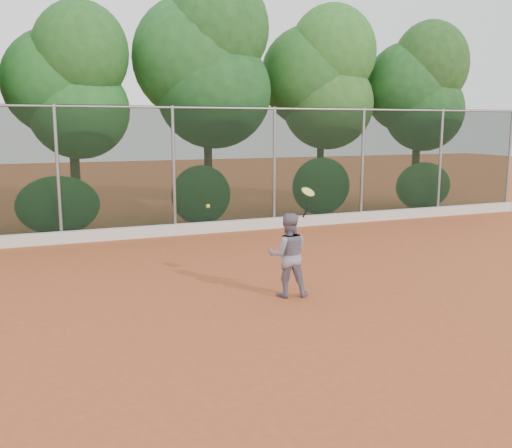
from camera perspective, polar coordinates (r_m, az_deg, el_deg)
name	(u,v)px	position (r m, az deg, el deg)	size (l,w,h in m)	color
ground	(279,308)	(9.56, 2.27, -8.37)	(80.00, 80.00, 0.00)	#A54D27
concrete_curb	(177,230)	(15.81, -7.92, -0.56)	(24.00, 0.20, 0.30)	silver
tennis_player	(288,255)	(10.02, 3.22, -3.10)	(0.72, 0.56, 1.49)	slate
chainlink_fence	(174,167)	(15.76, -8.23, 5.67)	(24.09, 0.09, 3.50)	black
foliage_backdrop	(137,76)	(17.60, -11.82, 14.29)	(23.70, 3.63, 7.55)	#47291B
tennis_racket	(308,194)	(9.98, 5.20, 2.99)	(0.33, 0.30, 0.56)	black
tennis_ball_in_flight	(208,206)	(8.71, -4.82, 1.79)	(0.06, 0.06, 0.06)	#B9CE2E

